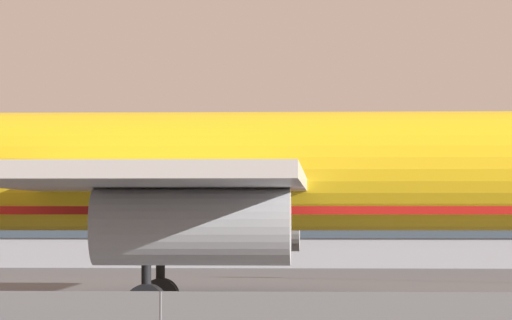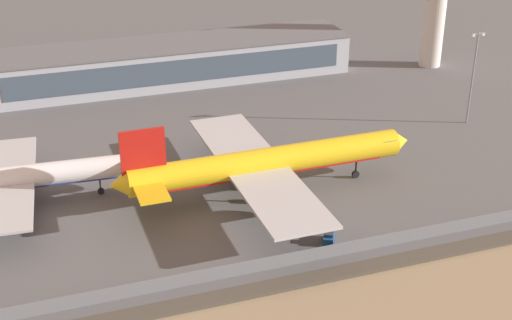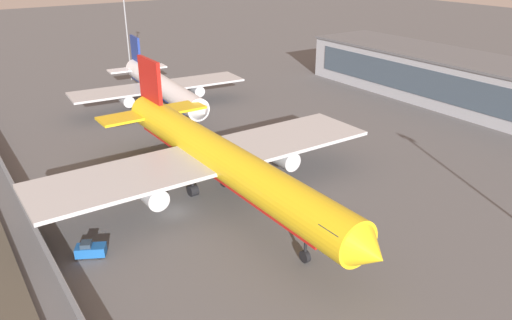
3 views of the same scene
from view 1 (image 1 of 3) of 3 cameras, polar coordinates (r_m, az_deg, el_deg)
name	(u,v)px [view 1 (image 1 of 3)]	position (r m, az deg, el deg)	size (l,w,h in m)	color
cargo_jet_yellow	(216,176)	(62.47, -1.55, -0.63)	(55.48, 47.60, 15.35)	yellow
terminal_building	(261,205)	(126.95, 0.20, -1.74)	(90.44, 17.81, 10.03)	#9EA3AD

